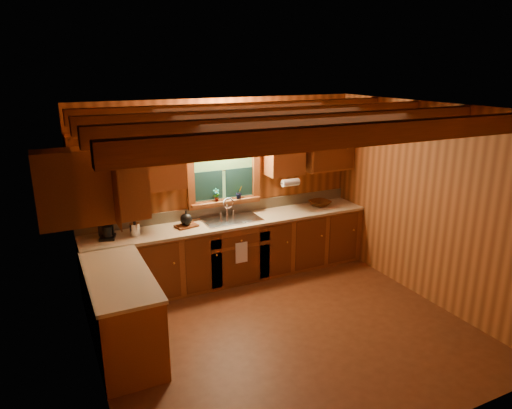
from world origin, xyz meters
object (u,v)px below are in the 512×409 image
object	(u,v)px
sink	(232,223)
wicker_basket	(320,203)
coffee_maker	(106,226)
cutting_board	(186,226)

from	to	relation	value
sink	wicker_basket	bearing A→B (deg)	1.40
sink	wicker_basket	size ratio (longest dim) A/B	2.50
sink	wicker_basket	world-z (taller)	sink
coffee_maker	cutting_board	distance (m)	1.06
sink	cutting_board	size ratio (longest dim) A/B	2.83
wicker_basket	cutting_board	bearing A→B (deg)	-179.09
cutting_board	sink	bearing A→B (deg)	-12.12
coffee_maker	wicker_basket	bearing A→B (deg)	16.15
sink	coffee_maker	size ratio (longest dim) A/B	2.47
sink	coffee_maker	world-z (taller)	coffee_maker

